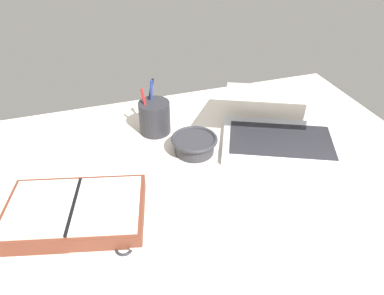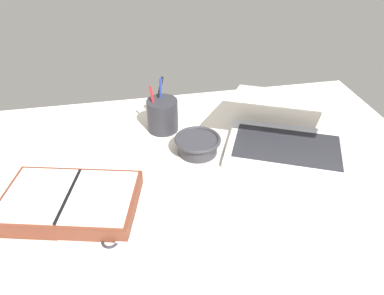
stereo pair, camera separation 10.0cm
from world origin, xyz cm
name	(u,v)px [view 2 (the right image)]	position (x,y,z in cm)	size (l,w,h in cm)	color
desk_top	(191,186)	(0.00, 0.00, 1.00)	(140.00, 100.00, 2.00)	beige
laptop	(289,131)	(31.53, 11.36, 7.36)	(44.91, 43.90, 17.51)	silver
bowl	(198,144)	(4.44, 13.41, 4.77)	(13.58, 13.58, 4.96)	#2D2D33
pen_cup	(162,115)	(-3.93, 27.70, 7.25)	(9.70, 9.70, 16.73)	#28282D
planner	(70,201)	(-30.56, -3.35, 4.07)	(36.21, 28.13, 4.33)	brown
scissors	(119,238)	(-19.47, -15.73, 2.34)	(13.00, 9.25, 0.80)	#B7B7BC
paper_sheet_front	(240,220)	(8.86, -15.24, 2.08)	(21.23, 26.97, 0.16)	white
paper_sheet_beside_planner	(102,247)	(-23.19, -17.34, 2.08)	(17.11, 22.92, 0.16)	white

